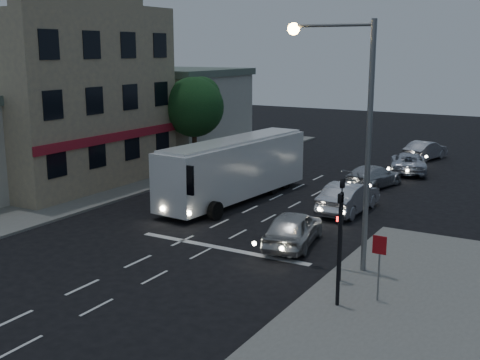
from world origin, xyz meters
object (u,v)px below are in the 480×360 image
Objects in this scene: car_sedan_c at (408,163)px; traffic_signal_side at (340,236)px; car_sedan_b at (373,176)px; car_suv at (293,228)px; car_extra at (425,150)px; street_tree at (194,104)px; traffic_signal_main at (341,218)px; streetlight at (352,117)px; regulatory_sign at (379,257)px; tour_bus at (235,167)px; car_sedan_a at (349,197)px.

traffic_signal_side reaches higher than car_sedan_c.
car_suv is at bearing 103.78° from car_sedan_b.
car_extra is (0.53, 10.87, 0.04)m from car_sedan_b.
car_sedan_c is at bearing 99.31° from traffic_signal_side.
car_sedan_c is at bearing -85.91° from car_sedan_b.
street_tree is (-12.78, -6.49, 3.82)m from car_sedan_c.
car_sedan_b is at bearing 103.64° from traffic_signal_main.
street_tree reaches higher than car_suv.
traffic_signal_main is (3.71, -15.31, 1.75)m from car_sedan_b.
car_sedan_b is 0.52× the size of streetlight.
car_sedan_c is 21.03m from traffic_signal_main.
car_sedan_b is 5.47m from car_sedan_c.
traffic_signal_side is at bearing -70.51° from traffic_signal_main.
traffic_signal_main reaches higher than regulatory_sign.
traffic_signal_main is at bearing 126.81° from car_suv.
tour_bus is 12.10m from streetlight.
street_tree reaches higher than car_sedan_b.
streetlight is (-0.26, 1.42, 3.31)m from traffic_signal_main.
traffic_signal_main is (3.02, -20.73, 1.74)m from car_sedan_c.
car_sedan_a is at bearing -101.50° from car_suv.
car_sedan_c is (0.18, 17.71, -0.08)m from car_suv.
car_sedan_a reaches higher than car_extra.
car_sedan_a is (6.24, 0.72, -1.05)m from tour_bus.
tour_bus is at bearing 85.25° from car_extra.
car_suv is 0.72× the size of street_tree.
streetlight reaches higher than car_sedan_a.
traffic_signal_side reaches higher than car_sedan_b.
car_suv reaches higher than car_extra.
regulatory_sign reaches higher than car_sedan_c.
car_extra is 25.43m from streetlight.
traffic_signal_side is (3.89, -28.16, 1.71)m from car_extra.
car_extra is 28.48m from traffic_signal_side.
car_sedan_a is at bearing 114.68° from regulatory_sign.
car_sedan_b is 17.23m from regulatory_sign.
traffic_signal_main is at bearing 110.01° from car_sedan_a.
car_sedan_c is (0.69, 5.42, 0.00)m from car_sedan_b.
tour_bus is at bearing 141.74° from streetlight.
regulatory_sign is at bearing -51.25° from streetlight.
tour_bus is 12.59m from traffic_signal_main.
traffic_signal_side is (3.90, -5.00, 1.66)m from car_suv.
regulatory_sign is (1.70, -1.01, -0.82)m from traffic_signal_main.
tour_bus is 2.72× the size of traffic_signal_side.
car_sedan_c is 0.54× the size of streetlight.
streetlight reaches higher than tour_bus.
car_suv is 6.22m from car_sedan_a.
car_sedan_c is at bearing 67.76° from tour_bus.
car_sedan_b is at bearing 103.98° from streetlight.
streetlight is at bearing 128.75° from regulatory_sign.
car_sedan_c is 22.27m from regulatory_sign.
streetlight is at bearing 141.66° from car_suv.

